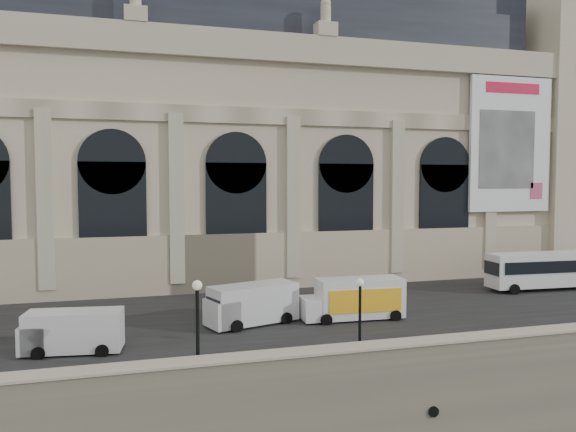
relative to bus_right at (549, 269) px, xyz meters
The scene contains 11 objects.
quay 30.25m from the bus_right, 137.69° to the left, with size 160.00×70.00×6.00m, color gray.
street 22.17m from the bus_right, behind, with size 160.00×24.00×0.06m, color #2D2D2D.
parapet 26.33m from the bus_right, 147.07° to the right, with size 160.00×1.40×1.21m.
museum 34.39m from the bus_right, 150.37° to the left, with size 69.00×18.70×29.10m.
clock_pavilion 23.55m from the bus_right, 47.53° to the left, with size 13.00×14.72×36.70m.
bus_right is the anchor object (origin of this frame).
van_b 39.01m from the bus_right, 168.96° to the right, with size 5.52×2.74×2.36m.
van_c 27.88m from the bus_right, behind, with size 6.42×3.94×2.68m.
box_truck 20.83m from the bus_right, 166.47° to the right, with size 7.12×2.80×2.83m.
lamp_left 34.55m from the bus_right, 157.49° to the right, with size 0.48×0.48×4.74m.
lamp_right 26.05m from the bus_right, 152.11° to the right, with size 0.43×0.43×4.22m.
Camera 1 is at (-13.09, -24.99, 15.48)m, focal length 35.00 mm.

